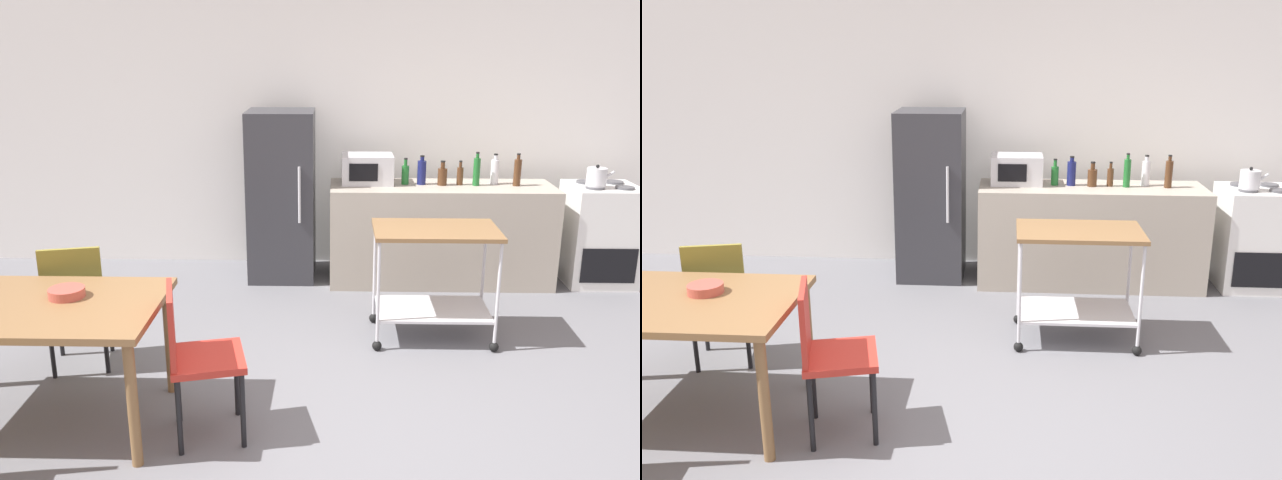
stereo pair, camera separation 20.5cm
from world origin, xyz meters
TOP-DOWN VIEW (x-y plane):
  - ground_plane at (0.00, 0.00)m, footprint 12.00×12.00m
  - back_wall at (0.00, 3.20)m, footprint 8.40×0.12m
  - kitchen_counter at (0.90, 2.60)m, footprint 2.00×0.64m
  - dining_table at (-1.77, 0.09)m, footprint 1.50×0.90m
  - chair_olive at (-1.77, 0.78)m, footprint 0.48×0.48m
  - chair_red at (-0.81, -0.01)m, footprint 0.48×0.48m
  - stove_oven at (2.35, 2.62)m, footprint 0.60×0.61m
  - refrigerator at (-0.55, 2.70)m, footprint 0.60×0.63m
  - kitchen_cart at (0.67, 1.35)m, footprint 0.91×0.57m
  - microwave at (0.23, 2.69)m, footprint 0.46×0.35m
  - bottle_vinegar at (0.57, 2.65)m, footprint 0.07×0.07m
  - bottle_soda at (0.72, 2.65)m, footprint 0.08×0.08m
  - bottle_sesame_oil at (0.90, 2.62)m, footprint 0.08×0.08m
  - bottle_olive_oil at (1.06, 2.63)m, footprint 0.06×0.06m
  - bottle_wine at (1.20, 2.61)m, footprint 0.06×0.06m
  - bottle_hot_sauce at (1.38, 2.68)m, footprint 0.07×0.07m
  - bottle_soy_sauce at (1.56, 2.61)m, footprint 0.07×0.07m
  - fruit_bowl at (-1.57, 0.20)m, footprint 0.20×0.20m
  - kettle at (2.23, 2.52)m, footprint 0.24×0.17m

SIDE VIEW (x-z plane):
  - ground_plane at x=0.00m, z-range 0.00..0.00m
  - kitchen_counter at x=0.90m, z-range 0.00..0.90m
  - stove_oven at x=2.35m, z-range -0.01..0.91m
  - chair_olive at x=-1.77m, z-range 0.07..0.96m
  - chair_red at x=-0.81m, z-range 0.07..0.96m
  - kitchen_cart at x=0.67m, z-range 0.15..1.00m
  - dining_table at x=-1.77m, z-range 0.30..1.05m
  - refrigerator at x=-0.55m, z-range 0.00..1.55m
  - fruit_bowl at x=-1.57m, z-range 0.75..0.80m
  - bottle_sesame_oil at x=0.90m, z-range 0.87..1.10m
  - bottle_olive_oil at x=1.06m, z-range 0.88..1.10m
  - bottle_vinegar at x=0.57m, z-range 0.87..1.11m
  - kettle at x=2.23m, z-range 0.91..1.10m
  - bottle_soda at x=0.72m, z-range 0.88..1.14m
  - bottle_hot_sauce at x=1.38m, z-range 0.88..1.15m
  - bottle_soy_sauce at x=1.56m, z-range 0.88..1.17m
  - bottle_wine at x=1.20m, z-range 0.88..1.18m
  - microwave at x=0.23m, z-range 0.90..1.16m
  - back_wall at x=0.00m, z-range 0.00..2.90m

